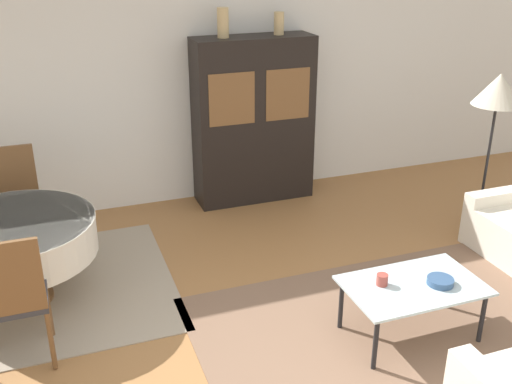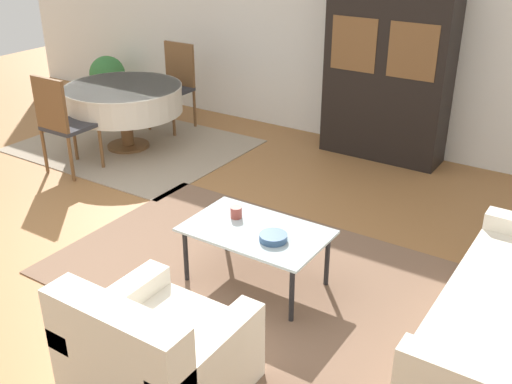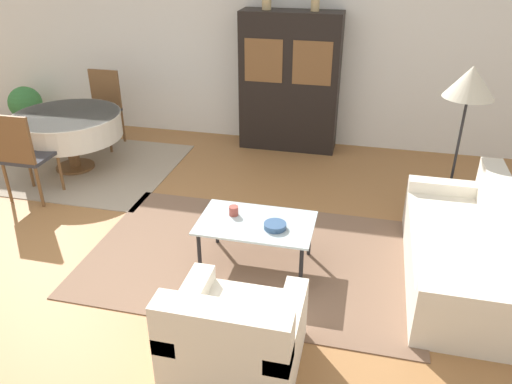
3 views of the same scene
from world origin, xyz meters
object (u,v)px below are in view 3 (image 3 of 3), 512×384
Objects in this scene: coffee_table at (256,226)px; vase_short at (315,1)px; couch at (466,253)px; dining_chair_far at (103,104)px; cup at (234,211)px; bowl at (275,226)px; floor_lamp at (470,86)px; dining_chair_near at (23,152)px; potted_plant at (26,106)px; display_cabinet at (290,82)px; dining_table at (68,126)px; armchair at (234,339)px.

vase_short reaches higher than coffee_table.
couch is 1.87× the size of coffee_table.
dining_chair_far is 3.18m from vase_short.
cup is 0.43m from bowl.
floor_lamp is at bearing 33.73° from cup.
dining_chair_near is 12.03× the size of cup.
display_cabinet is at bearing 3.13° from potted_plant.
dining_chair_far is at bearing 168.01° from floor_lamp.
potted_plant is (-6.03, 1.25, -1.03)m from floor_lamp.
dining_chair_near is 4.39× the size of vase_short.
dining_table is at bearing 150.58° from cup.
armchair reaches higher than dining_table.
bowl is at bearing -18.98° from coffee_table.
couch is 2.90× the size of potted_plant.
bowl is at bearing -87.84° from vase_short.
floor_lamp is 2.37m from bowl.
cup is 0.13× the size of potted_plant.
display_cabinet reaches higher than armchair.
potted_plant is (-4.02, 2.59, -0.13)m from cup.
bowl is 3.31m from vase_short.
armchair is 4.20m from display_cabinet.
display_cabinet is at bearing -168.79° from dining_chair_far.
coffee_table is 3.15m from dining_table.
display_cabinet is 2.85m from cup.
display_cabinet is 3.42m from dining_chair_near.
armchair is 4.46m from vase_short.
dining_chair_near is at bearing 90.00° from dining_chair_far.
armchair is 4.43× the size of bowl.
coffee_table is 0.21m from bowl.
couch is 4.59m from dining_chair_near.
bowl is at bearing -13.14° from dining_chair_near.
couch is 4.76m from dining_table.
coffee_table is at bearing -85.70° from display_cabinet.
dining_table reaches higher than potted_plant.
dining_chair_far is at bearing 128.61° from armchair.
dining_chair_near is 3.88m from vase_short.
dining_table is 5.59× the size of vase_short.
display_cabinet is 21.46× the size of cup.
floor_lamp is (1.64, 2.67, 1.11)m from armchair.
floor_lamp is at bearing 168.01° from dining_chair_far.
dining_chair_near is at bearing -141.31° from vase_short.
potted_plant is (-1.48, 0.28, -0.22)m from dining_chair_far.
potted_plant reaches higher than cup.
floor_lamp is 2.58m from cup.
coffee_table is 5.23× the size of bowl.
dining_table is at bearing -153.91° from vase_short.
dining_chair_far reaches higher than couch.
bowl is (-1.61, -1.48, -0.92)m from floor_lamp.
floor_lamp is at bearing -40.56° from vase_short.
armchair is at bearing -88.99° from vase_short.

